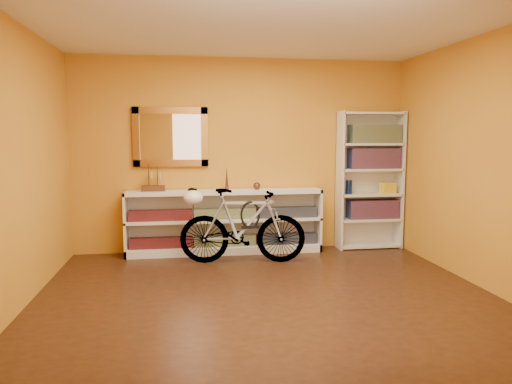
{
  "coord_description": "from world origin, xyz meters",
  "views": [
    {
      "loc": [
        -0.78,
        -4.48,
        1.57
      ],
      "look_at": [
        0.0,
        0.7,
        0.95
      ],
      "focal_mm": 33.6,
      "sensor_mm": 36.0,
      "label": 1
    }
  ],
  "objects": [
    {
      "name": "toy_car",
      "position": [
        -0.68,
        1.81,
        0.85
      ],
      "size": [
        0.0,
        0.0,
        0.0
      ],
      "primitive_type": "imported",
      "rotation": [
        0.0,
        0.0,
        1.91
      ],
      "color": "black",
      "rests_on": "console_unit"
    },
    {
      "name": "wall_socket",
      "position": [
        0.9,
        1.99,
        0.25
      ],
      "size": [
        0.09,
        0.02,
        0.09
      ],
      "primitive_type": "cube",
      "color": "silver",
      "rests_on": "back_wall"
    },
    {
      "name": "book_row_b",
      "position": [
        1.82,
        1.84,
        1.25
      ],
      "size": [
        0.7,
        0.22,
        0.28
      ],
      "primitive_type": "cube",
      "color": "maroon",
      "rests_on": "bookcase"
    },
    {
      "name": "right_wall",
      "position": [
        2.25,
        0.0,
        1.3
      ],
      "size": [
        0.01,
        4.0,
        2.6
      ],
      "primitive_type": "cube",
      "color": "#C47C1D",
      "rests_on": "ground"
    },
    {
      "name": "bookcase",
      "position": [
        1.77,
        1.84,
        0.95
      ],
      "size": [
        0.9,
        0.3,
        1.9
      ],
      "primitive_type": null,
      "color": "silver",
      "rests_on": "floor"
    },
    {
      "name": "book_row_c",
      "position": [
        1.82,
        1.84,
        1.59
      ],
      "size": [
        0.7,
        0.22,
        0.25
      ],
      "primitive_type": "cube",
      "color": "#1B5261",
      "rests_on": "bookcase"
    },
    {
      "name": "helmet",
      "position": [
        -0.68,
        1.34,
        0.82
      ],
      "size": [
        0.24,
        0.23,
        0.18
      ],
      "primitive_type": "ellipsoid",
      "color": "white",
      "rests_on": "bicycle"
    },
    {
      "name": "red_tin",
      "position": [
        1.57,
        1.87,
        1.56
      ],
      "size": [
        0.2,
        0.2,
        0.2
      ],
      "primitive_type": "cube",
      "rotation": [
        0.0,
        0.0,
        0.37
      ],
      "color": "maroon",
      "rests_on": "bookcase"
    },
    {
      "name": "model_ship",
      "position": [
        -1.18,
        1.81,
        1.03
      ],
      "size": [
        0.3,
        0.12,
        0.35
      ],
      "primitive_type": null,
      "rotation": [
        0.0,
        0.0,
        -0.01
      ],
      "color": "#402012",
      "rests_on": "console_unit"
    },
    {
      "name": "decorative_orb",
      "position": [
        0.18,
        1.81,
        0.9
      ],
      "size": [
        0.1,
        0.1,
        0.1
      ],
      "primitive_type": "sphere",
      "color": "#522E1C",
      "rests_on": "console_unit"
    },
    {
      "name": "ceiling",
      "position": [
        0.0,
        0.0,
        2.6
      ],
      "size": [
        4.5,
        4.0,
        0.01
      ],
      "primitive_type": "cube",
      "color": "silver",
      "rests_on": "ground"
    },
    {
      "name": "bronze_ornament",
      "position": [
        -0.22,
        1.81,
        1.01
      ],
      "size": [
        0.05,
        0.05,
        0.31
      ],
      "primitive_type": "cone",
      "color": "#522E1C",
      "rests_on": "console_unit"
    },
    {
      "name": "book_row_a",
      "position": [
        1.82,
        1.84,
        0.55
      ],
      "size": [
        0.7,
        0.22,
        0.26
      ],
      "primitive_type": "cube",
      "color": "maroon",
      "rests_on": "bookcase"
    },
    {
      "name": "floor",
      "position": [
        0.0,
        0.0,
        -0.01
      ],
      "size": [
        4.5,
        4.0,
        0.01
      ],
      "primitive_type": "cube",
      "color": "black",
      "rests_on": "ground"
    },
    {
      "name": "cd_row_upper",
      "position": [
        -0.26,
        1.79,
        0.54
      ],
      "size": [
        2.5,
        0.13,
        0.14
      ],
      "primitive_type": "cube",
      "color": "navy",
      "rests_on": "console_unit"
    },
    {
      "name": "gilt_mirror",
      "position": [
        -0.95,
        1.97,
        1.55
      ],
      "size": [
        0.98,
        0.06,
        0.78
      ],
      "primitive_type": "cube",
      "color": "brown",
      "rests_on": "back_wall"
    },
    {
      "name": "left_wall",
      "position": [
        -2.25,
        0.0,
        1.3
      ],
      "size": [
        0.01,
        4.0,
        2.6
      ],
      "primitive_type": "cube",
      "color": "#C47C1D",
      "rests_on": "ground"
    },
    {
      "name": "bicycle",
      "position": [
        -0.08,
        1.27,
        0.46
      ],
      "size": [
        0.58,
        1.61,
        0.93
      ],
      "primitive_type": "imported",
      "rotation": [
        0.0,
        0.0,
        1.46
      ],
      "color": "silver",
      "rests_on": "floor"
    },
    {
      "name": "travel_mug",
      "position": [
        1.46,
        1.82,
        0.86
      ],
      "size": [
        0.09,
        0.09,
        0.19
      ],
      "primitive_type": "cylinder",
      "color": "navy",
      "rests_on": "bookcase"
    },
    {
      "name": "u_lock",
      "position": [
        0.01,
        1.26,
        0.6
      ],
      "size": [
        0.25,
        0.03,
        0.25
      ],
      "primitive_type": "torus",
      "rotation": [
        1.57,
        0.0,
        0.0
      ],
      "color": "black",
      "rests_on": "bicycle"
    },
    {
      "name": "console_unit",
      "position": [
        -0.26,
        1.81,
        0.42
      ],
      "size": [
        2.6,
        0.35,
        0.85
      ],
      "primitive_type": null,
      "color": "silver",
      "rests_on": "floor"
    },
    {
      "name": "back_wall",
      "position": [
        0.0,
        2.0,
        1.3
      ],
      "size": [
        4.5,
        0.01,
        2.6
      ],
      "primitive_type": "cube",
      "color": "#C47C1D",
      "rests_on": "ground"
    },
    {
      "name": "cd_row_lower",
      "position": [
        -0.26,
        1.79,
        0.17
      ],
      "size": [
        2.5,
        0.13,
        0.14
      ],
      "primitive_type": "cube",
      "color": "black",
      "rests_on": "console_unit"
    },
    {
      "name": "yellow_bag",
      "position": [
        2.02,
        1.8,
        0.84
      ],
      "size": [
        0.22,
        0.17,
        0.15
      ],
      "primitive_type": "cube",
      "rotation": [
        0.0,
        0.0,
        0.19
      ],
      "color": "yellow",
      "rests_on": "bookcase"
    }
  ]
}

